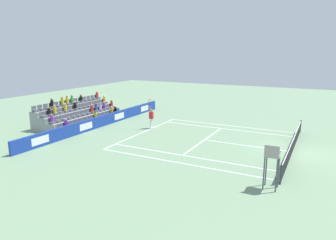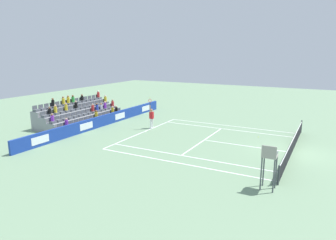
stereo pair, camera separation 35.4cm
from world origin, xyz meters
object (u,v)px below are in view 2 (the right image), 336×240
at_px(tennis_net, 293,146).
at_px(loose_tennis_ball, 258,137).
at_px(tennis_player, 152,118).
at_px(umpire_chair, 269,161).

relative_size(tennis_net, loose_tennis_ball, 176.03).
bearing_deg(tennis_player, loose_tennis_ball, 99.47).
bearing_deg(umpire_chair, tennis_net, 176.78).
bearing_deg(loose_tennis_ball, umpire_chair, 14.62).
height_order(umpire_chair, loose_tennis_ball, umpire_chair).
bearing_deg(loose_tennis_ball, tennis_net, 45.96).
distance_m(tennis_net, umpire_chair, 6.85).
height_order(tennis_net, umpire_chair, umpire_chair).
xyz_separation_m(umpire_chair, loose_tennis_ball, (-9.53, -2.49, -1.49)).
distance_m(tennis_player, umpire_chair, 14.08).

